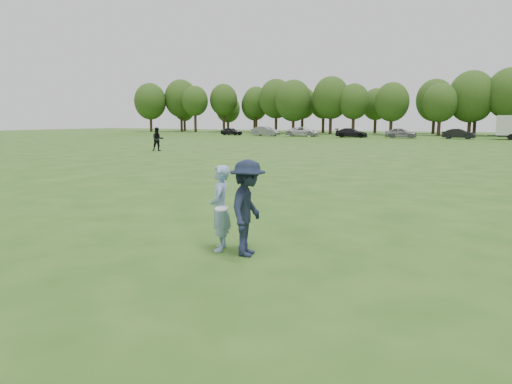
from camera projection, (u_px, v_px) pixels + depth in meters
ground at (196, 245)px, 9.83m from camera, size 200.00×200.00×0.00m
thrower at (220, 208)px, 9.31m from camera, size 0.64×0.76×1.76m
defender at (248, 208)px, 8.93m from camera, size 0.94×1.35×1.91m
player_far_a at (158, 139)px, 38.59m from camera, size 1.22×1.23×2.00m
car_a at (231, 131)px, 77.58m from camera, size 3.95×1.94×1.30m
car_b at (265, 131)px, 73.89m from camera, size 4.84×2.11×1.55m
car_c at (303, 132)px, 72.09m from camera, size 5.43×2.69×1.48m
car_d at (351, 133)px, 67.79m from camera, size 4.91×2.39×1.37m
car_e at (401, 133)px, 65.23m from camera, size 4.53×2.10×1.50m
car_f at (459, 134)px, 62.67m from camera, size 4.37×2.00×1.39m
disc_in_play at (222, 209)px, 8.94m from camera, size 0.32×0.32×0.09m
treeline at (472, 97)px, 75.45m from camera, size 130.35×18.39×11.74m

